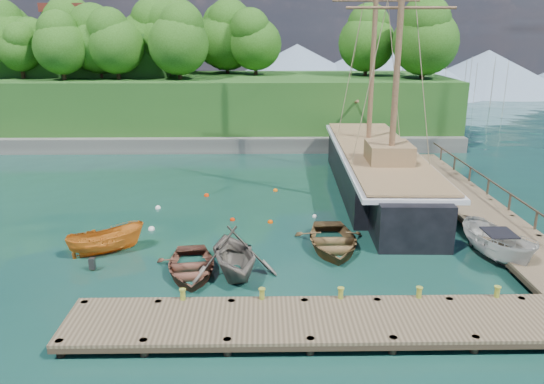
{
  "coord_description": "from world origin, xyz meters",
  "views": [
    {
      "loc": [
        -0.94,
        -23.17,
        10.43
      ],
      "look_at": [
        -0.45,
        4.19,
        2.0
      ],
      "focal_mm": 35.0,
      "sensor_mm": 36.0,
      "label": 1
    }
  ],
  "objects_px": {
    "rowboat_1": "(234,274)",
    "schooner": "(377,172)",
    "cabin_boat_white": "(496,261)",
    "motorboat_orange": "(107,253)",
    "rowboat_0": "(191,274)",
    "rowboat_2": "(332,248)"
  },
  "relations": [
    {
      "from": "rowboat_2",
      "to": "motorboat_orange",
      "type": "bearing_deg",
      "value": -178.26
    },
    {
      "from": "rowboat_0",
      "to": "motorboat_orange",
      "type": "xyz_separation_m",
      "value": [
        -4.37,
        2.39,
        0.0
      ]
    },
    {
      "from": "rowboat_0",
      "to": "motorboat_orange",
      "type": "bearing_deg",
      "value": 143.92
    },
    {
      "from": "rowboat_0",
      "to": "cabin_boat_white",
      "type": "xyz_separation_m",
      "value": [
        14.17,
        1.11,
        0.0
      ]
    },
    {
      "from": "rowboat_0",
      "to": "motorboat_orange",
      "type": "distance_m",
      "value": 4.98
    },
    {
      "from": "schooner",
      "to": "rowboat_0",
      "type": "bearing_deg",
      "value": -128.45
    },
    {
      "from": "motorboat_orange",
      "to": "cabin_boat_white",
      "type": "height_order",
      "value": "cabin_boat_white"
    },
    {
      "from": "rowboat_0",
      "to": "schooner",
      "type": "distance_m",
      "value": 16.98
    },
    {
      "from": "cabin_boat_white",
      "to": "schooner",
      "type": "distance_m",
      "value": 12.3
    },
    {
      "from": "motorboat_orange",
      "to": "schooner",
      "type": "xyz_separation_m",
      "value": [
        15.33,
        10.53,
        1.16
      ]
    },
    {
      "from": "rowboat_1",
      "to": "schooner",
      "type": "bearing_deg",
      "value": 40.68
    },
    {
      "from": "rowboat_1",
      "to": "cabin_boat_white",
      "type": "bearing_deg",
      "value": -8.91
    },
    {
      "from": "rowboat_0",
      "to": "rowboat_1",
      "type": "distance_m",
      "value": 1.92
    },
    {
      "from": "rowboat_1",
      "to": "motorboat_orange",
      "type": "distance_m",
      "value": 6.77
    },
    {
      "from": "rowboat_0",
      "to": "cabin_boat_white",
      "type": "distance_m",
      "value": 14.22
    },
    {
      "from": "motorboat_orange",
      "to": "rowboat_2",
      "type": "bearing_deg",
      "value": -115.34
    },
    {
      "from": "rowboat_1",
      "to": "schooner",
      "type": "xyz_separation_m",
      "value": [
        9.04,
        13.03,
        1.16
      ]
    },
    {
      "from": "schooner",
      "to": "rowboat_1",
      "type": "bearing_deg",
      "value": -122.91
    },
    {
      "from": "motorboat_orange",
      "to": "schooner",
      "type": "bearing_deg",
      "value": -82.55
    },
    {
      "from": "motorboat_orange",
      "to": "schooner",
      "type": "height_order",
      "value": "schooner"
    },
    {
      "from": "rowboat_2",
      "to": "cabin_boat_white",
      "type": "height_order",
      "value": "cabin_boat_white"
    },
    {
      "from": "cabin_boat_white",
      "to": "motorboat_orange",
      "type": "bearing_deg",
      "value": 162.08
    }
  ]
}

